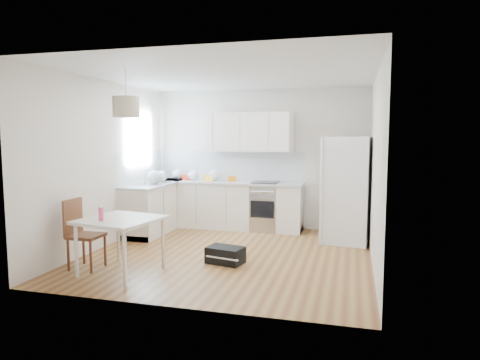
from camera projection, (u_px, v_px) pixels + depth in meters
The scene contains 29 objects.
floor at pixel (229, 254), 6.55m from camera, with size 4.20×4.20×0.00m, color brown.
ceiling at pixel (229, 75), 6.26m from camera, with size 4.20×4.20×0.00m, color white.
wall_back at pixel (259, 159), 8.42m from camera, with size 4.20×4.20×0.00m, color silver.
wall_left at pixel (105, 164), 6.94m from camera, with size 4.20×4.20×0.00m, color silver.
wall_right at pixel (375, 169), 5.87m from camera, with size 4.20×4.20×0.00m, color silver.
window_glassblock at pixel (139, 139), 8.00m from camera, with size 0.02×1.00×1.00m, color #BFE0F9.
cabinets_back at pixel (225, 206), 8.38m from camera, with size 3.00×0.60×0.88m, color white.
cabinets_left at pixel (156, 208), 8.11m from camera, with size 0.60×1.80×0.88m, color white.
counter_back at pixel (225, 182), 8.34m from camera, with size 3.02×0.64×0.04m, color #B5B8BA.
counter_left at pixel (155, 184), 8.07m from camera, with size 0.64×1.82×0.04m, color #B5B8BA.
backsplash_back at pixel (230, 165), 8.59m from camera, with size 3.00×0.01×0.58m, color white.
backsplash_left at pixel (141, 167), 8.11m from camera, with size 0.01×1.80×0.58m, color white.
upper_cabinets at pixel (250, 132), 8.25m from camera, with size 1.70×0.32×0.75m, color white.
range_oven at pixel (265, 207), 8.18m from camera, with size 0.50×0.61×0.88m, color #B5B7BA, non-canonical shape.
sink at pixel (154, 183), 8.02m from camera, with size 0.50×0.80×0.16m, color #B5B7BA, non-canonical shape.
refrigerator at pixel (348, 189), 7.29m from camera, with size 0.86×0.90×1.79m, color white, non-canonical shape.
dining_table at pixel (121, 224), 5.59m from camera, with size 1.08×1.08×0.73m.
dining_chair at pixel (86, 234), 5.80m from camera, with size 0.40×0.40×0.95m, color #4D2617, non-canonical shape.
drink_bottle at pixel (101, 213), 5.43m from camera, with size 0.06×0.06×0.21m, color #E33F6D.
gym_bag at pixel (225, 255), 6.09m from camera, with size 0.50×0.33×0.23m, color black.
pendant_lamp at pixel (126, 107), 5.55m from camera, with size 0.34×0.34×0.27m, color beige.
grocery_bag_a at pixel (178, 174), 8.63m from camera, with size 0.23×0.20×0.21m, color silver.
grocery_bag_b at pixel (194, 175), 8.52m from camera, with size 0.22×0.19×0.20m, color silver.
grocery_bag_c at pixel (214, 175), 8.44m from camera, with size 0.24×0.20×0.21m, color silver.
grocery_bag_d at pixel (161, 176), 8.30m from camera, with size 0.23×0.20×0.21m, color silver.
grocery_bag_e at pixel (155, 177), 7.90m from camera, with size 0.28×0.24×0.25m, color silver.
snack_orange at pixel (232, 179), 8.33m from camera, with size 0.15×0.10×0.11m, color orange.
snack_yellow at pixel (209, 178), 8.43m from camera, with size 0.18×0.11×0.12m, color yellow.
snack_red at pixel (186, 177), 8.59m from camera, with size 0.16×0.10×0.11m, color red.
Camera 1 is at (1.80, -6.14, 1.82)m, focal length 32.00 mm.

